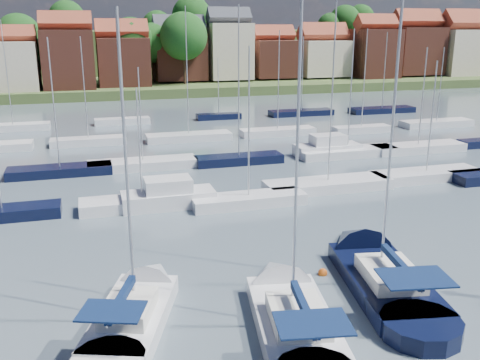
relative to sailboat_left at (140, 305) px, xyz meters
name	(u,v)px	position (x,y,z in m)	size (l,w,h in m)	color
ground	(188,147)	(9.05, 35.14, -0.36)	(260.00, 260.00, 0.00)	#4C5E68
sailboat_left	(140,305)	(0.00, 0.00, 0.00)	(6.59, 11.54, 15.23)	silver
sailboat_centre	(287,307)	(6.77, -2.16, -0.01)	(5.48, 13.08, 17.19)	silver
sailboat_navy	(372,267)	(12.87, 0.69, -0.01)	(6.03, 14.27, 19.06)	black
buoy_e	(323,275)	(10.15, 1.20, -0.36)	(0.51, 0.51, 0.51)	#D85914
marina_field	(214,152)	(10.95, 30.29, 0.08)	(79.62, 41.41, 15.93)	silver
far_shore_town	(132,59)	(11.27, 127.80, 4.25)	(212.46, 90.00, 22.27)	#45572B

